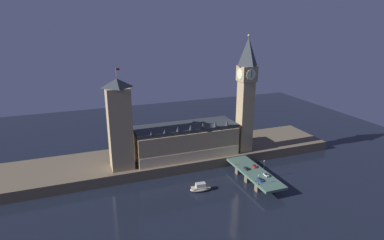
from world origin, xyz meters
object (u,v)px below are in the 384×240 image
boat_upstream (201,188)px  street_lamp_mid (264,164)px  car_northbound_trail (260,180)px  pedestrian_near_rail (256,180)px  victoria_tower (120,124)px  car_southbound_trail (254,166)px  street_lamp_near (259,178)px  car_southbound_lead (266,175)px  pedestrian_far_rail (236,164)px  clock_tower (246,92)px  car_northbound_lead (247,168)px

boat_upstream → street_lamp_mid: bearing=-0.4°
car_northbound_trail → pedestrian_near_rail: size_ratio=2.63×
victoria_tower → car_southbound_trail: bearing=-20.2°
street_lamp_near → car_southbound_lead: bearing=36.8°
pedestrian_far_rail → car_northbound_trail: bearing=-82.4°
car_southbound_lead → pedestrian_near_rail: (-9.14, -3.76, 0.22)m
clock_tower → pedestrian_far_rail: 47.42m
street_lamp_near → car_northbound_lead: bearing=79.7°
car_northbound_lead → car_northbound_trail: 15.30m
victoria_tower → clock_tower: bearing=-1.5°
pedestrian_near_rail → street_lamp_mid: street_lamp_mid is taller
car_southbound_trail → street_lamp_mid: size_ratio=0.63×
clock_tower → car_northbound_trail: (-12.64, -41.96, -40.87)m
pedestrian_near_rail → boat_upstream: 31.17m
car_northbound_trail → street_lamp_near: (-3.45, -3.62, 3.17)m
street_lamp_near → boat_upstream: bearing=151.9°
pedestrian_near_rail → street_lamp_near: size_ratio=0.29×
street_lamp_mid → street_lamp_near: bearing=-131.4°
car_southbound_trail → boat_upstream: bearing=-172.5°
victoria_tower → pedestrian_near_rail: 84.42m
clock_tower → victoria_tower: clock_tower is taller
car_northbound_trail → car_southbound_lead: (6.10, 3.53, 0.09)m
victoria_tower → pedestrian_far_rail: victoria_tower is taller
pedestrian_near_rail → car_northbound_lead: bearing=78.9°
pedestrian_far_rail → car_southbound_trail: bearing=-36.2°
victoria_tower → pedestrian_far_rail: bearing=-17.7°
clock_tower → boat_upstream: size_ratio=6.15×
car_northbound_trail → boat_upstream: 33.85m
car_southbound_lead → car_southbound_trail: 12.76m
victoria_tower → car_southbound_lead: victoria_tower is taller
pedestrian_far_rail → street_lamp_mid: (12.59, -11.88, 2.92)m
car_southbound_lead → boat_upstream: size_ratio=0.31×
car_northbound_trail → car_southbound_lead: car_southbound_lead is taller
car_southbound_lead → pedestrian_far_rail: size_ratio=2.12×
pedestrian_near_rail → boat_upstream: (-28.44, 11.61, -5.28)m
car_southbound_lead → pedestrian_far_rail: (-9.14, 19.45, 0.25)m
car_northbound_trail → street_lamp_mid: bearing=49.3°
clock_tower → car_southbound_lead: 56.41m
car_northbound_lead → car_southbound_trail: (6.10, 1.00, -0.01)m
car_southbound_trail → street_lamp_near: street_lamp_near is taller
pedestrian_near_rail → pedestrian_far_rail: pedestrian_far_rail is taller
car_northbound_trail → pedestrian_far_rail: pedestrian_far_rail is taller
car_northbound_lead → street_lamp_near: size_ratio=0.65×
car_northbound_trail → victoria_tower: bearing=147.6°
car_southbound_trail → pedestrian_near_rail: 18.89m
pedestrian_near_rail → pedestrian_far_rail: 23.21m
clock_tower → street_lamp_near: bearing=-109.4°
car_northbound_lead → car_southbound_lead: size_ratio=1.03×
street_lamp_near → boat_upstream: street_lamp_near is taller
victoria_tower → pedestrian_far_rail: (66.58, -21.21, -26.81)m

